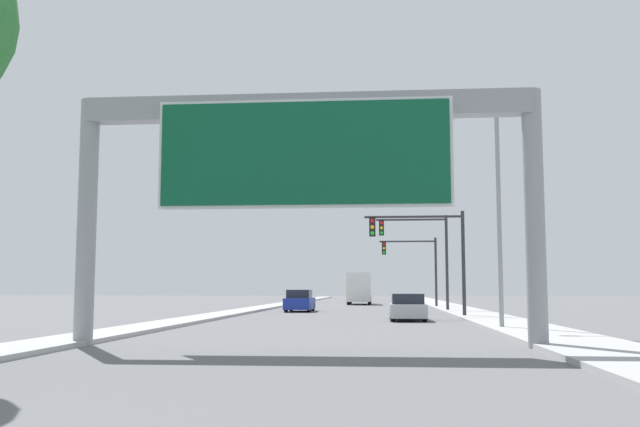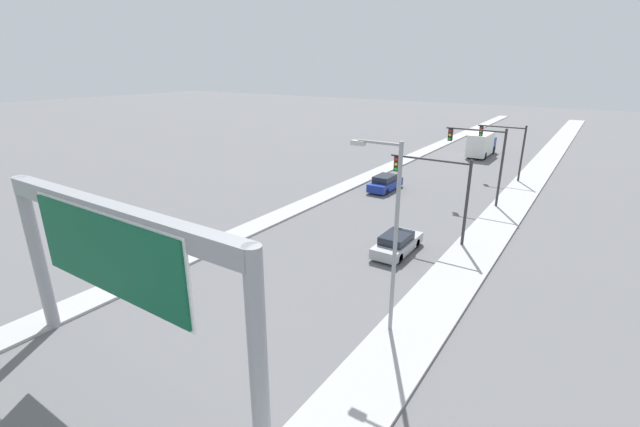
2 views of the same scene
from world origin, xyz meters
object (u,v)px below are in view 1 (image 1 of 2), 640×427
truck_box_primary (359,288)px  traffic_light_mid_block (424,246)px  car_near_center (407,308)px  traffic_light_far_intersection (417,260)px  street_lamp_right (492,200)px  sign_gantry (304,156)px  traffic_light_near_intersection (429,244)px  car_far_center (300,301)px

truck_box_primary → traffic_light_mid_block: bearing=-76.4°
car_near_center → traffic_light_far_intersection: (1.68, 23.37, 3.34)m
traffic_light_far_intersection → street_lamp_right: bearing=-87.5°
car_near_center → truck_box_primary: size_ratio=0.64×
traffic_light_mid_block → street_lamp_right: street_lamp_right is taller
sign_gantry → traffic_light_near_intersection: 20.75m
street_lamp_right → truck_box_primary: bearing=98.7°
truck_box_primary → street_lamp_right: street_lamp_right is taller
car_far_center → street_lamp_right: (10.08, -21.14, 4.42)m
sign_gantry → truck_box_primary: (0.00, 51.64, -3.85)m
sign_gantry → truck_box_primary: sign_gantry is taller
car_near_center → car_far_center: size_ratio=1.01×
car_near_center → truck_box_primary: (-3.50, 34.88, 0.94)m
car_far_center → traffic_light_mid_block: size_ratio=0.67×
traffic_light_near_intersection → traffic_light_far_intersection: 20.00m
car_far_center → traffic_light_mid_block: traffic_light_mid_block is taller
truck_box_primary → traffic_light_near_intersection: bearing=-81.2°
car_far_center → traffic_light_far_intersection: 13.99m
sign_gantry → car_near_center: bearing=78.2°
truck_box_primary → car_near_center: bearing=-84.3°
traffic_light_near_intersection → traffic_light_far_intersection: size_ratio=1.02×
truck_box_primary → street_lamp_right: bearing=-81.3°
car_far_center → traffic_light_near_intersection: traffic_light_near_intersection is taller
traffic_light_near_intersection → sign_gantry: bearing=-103.7°
traffic_light_far_intersection → street_lamp_right: (1.41, -31.62, 1.15)m
sign_gantry → traffic_light_mid_block: bearing=80.2°
sign_gantry → street_lamp_right: size_ratio=1.53×
traffic_light_mid_block → car_near_center: bearing=-97.3°
traffic_light_near_intersection → traffic_light_mid_block: 10.02m
car_near_center → car_far_center: bearing=118.5°
car_far_center → sign_gantry: bearing=-83.3°
sign_gantry → traffic_light_near_intersection: (4.89, 20.12, -1.33)m
car_far_center → traffic_light_near_intersection: (8.39, -9.52, 3.39)m
car_near_center → street_lamp_right: 9.89m
truck_box_primary → traffic_light_far_intersection: 12.85m
traffic_light_near_intersection → car_far_center: bearing=131.4°
street_lamp_right → sign_gantry: bearing=-127.7°
street_lamp_right → traffic_light_far_intersection: bearing=92.5°
truck_box_primary → traffic_light_near_intersection: 31.99m
truck_box_primary → sign_gantry: bearing=-90.0°
sign_gantry → car_far_center: sign_gantry is taller
traffic_light_mid_block → street_lamp_right: 21.67m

